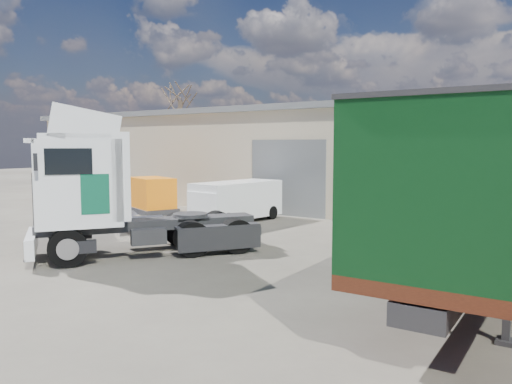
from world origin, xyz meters
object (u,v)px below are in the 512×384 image
Objects in this scene: box_trailer at (489,181)px; panel_van at (234,201)px; orange_skip at (152,197)px; tractor_unit at (109,194)px; bare_tree at (180,88)px.

box_trailer is 2.77× the size of panel_van.
orange_skip is (-5.25, 0.17, -0.15)m from panel_van.
tractor_unit is 1.53× the size of panel_van.
orange_skip is (-6.18, 7.72, -1.12)m from tractor_unit.
orange_skip is (-16.10, 4.52, -1.73)m from box_trailer.
tractor_unit is (15.94, -20.48, -6.04)m from bare_tree.
box_trailer is 11.81m from panel_van.
bare_tree is 2.97× the size of orange_skip.
panel_van is at bearing 156.96° from box_trailer.
tractor_unit is 9.95m from orange_skip.
bare_tree is at bearing 162.43° from tractor_unit.
box_trailer is at bearing 6.47° from orange_skip.
box_trailer is 3.81× the size of orange_skip.
bare_tree is 31.58m from box_trailer.
bare_tree is 2.16× the size of panel_van.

